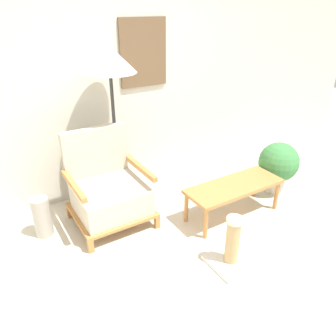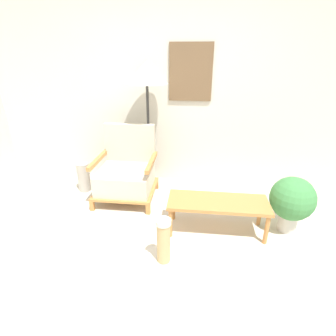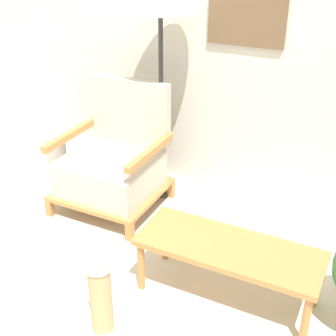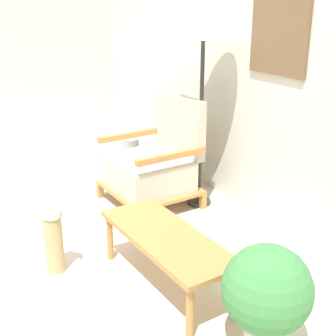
{
  "view_description": "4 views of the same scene",
  "coord_description": "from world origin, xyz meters",
  "views": [
    {
      "loc": [
        -1.47,
        -1.32,
        2.04
      ],
      "look_at": [
        0.08,
        1.19,
        0.55
      ],
      "focal_mm": 35.0,
      "sensor_mm": 36.0,
      "label": 1
    },
    {
      "loc": [
        0.4,
        -1.59,
        1.79
      ],
      "look_at": [
        0.08,
        1.19,
        0.55
      ],
      "focal_mm": 28.0,
      "sensor_mm": 36.0,
      "label": 2
    },
    {
      "loc": [
        1.28,
        -1.23,
        1.98
      ],
      "look_at": [
        0.08,
        1.19,
        0.55
      ],
      "focal_mm": 50.0,
      "sensor_mm": 36.0,
      "label": 3
    },
    {
      "loc": [
        2.8,
        -0.56,
        1.79
      ],
      "look_at": [
        0.08,
        1.19,
        0.55
      ],
      "focal_mm": 50.0,
      "sensor_mm": 36.0,
      "label": 4
    }
  ],
  "objects": [
    {
      "name": "armchair",
      "position": [
        -0.49,
        1.41,
        0.35
      ],
      "size": [
        0.75,
        0.7,
        0.94
      ],
      "color": "#B2753D",
      "rests_on": "ground_plane"
    },
    {
      "name": "coffee_table",
      "position": [
        0.65,
        0.81,
        0.32
      ],
      "size": [
        1.05,
        0.4,
        0.37
      ],
      "color": "#B2753D",
      "rests_on": "ground_plane"
    },
    {
      "name": "scratching_post",
      "position": [
        0.15,
        0.26,
        0.16
      ],
      "size": [
        0.37,
        0.37,
        0.47
      ],
      "color": "beige",
      "rests_on": "ground_plane"
    },
    {
      "name": "ground_plane",
      "position": [
        0.0,
        0.0,
        0.0
      ],
      "size": [
        14.0,
        14.0,
        0.0
      ],
      "primitive_type": "plane",
      "color": "beige"
    },
    {
      "name": "vase",
      "position": [
        -1.14,
        1.52,
        0.2
      ],
      "size": [
        0.17,
        0.17,
        0.41
      ],
      "primitive_type": "cylinder",
      "color": "#9E998E",
      "rests_on": "ground_plane"
    },
    {
      "name": "floor_lamp",
      "position": [
        -0.25,
        1.72,
        1.52
      ],
      "size": [
        0.52,
        0.52,
        1.69
      ],
      "color": "#2D2D2D",
      "rests_on": "ground_plane"
    },
    {
      "name": "potted_plant",
      "position": [
        1.42,
        0.91,
        0.37
      ],
      "size": [
        0.46,
        0.46,
        0.62
      ],
      "color": "beige",
      "rests_on": "ground_plane"
    },
    {
      "name": "wall_back",
      "position": [
        0.0,
        2.06,
        1.35
      ],
      "size": [
        8.0,
        0.09,
        2.7
      ],
      "color": "beige",
      "rests_on": "ground_plane"
    }
  ]
}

